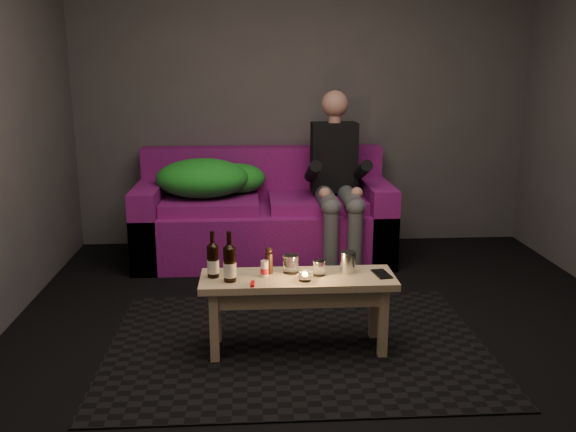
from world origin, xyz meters
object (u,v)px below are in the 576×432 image
object	(u,v)px
person	(336,175)
coffee_table	(298,290)
steel_cup	(348,262)
beer_bottle_b	(230,263)
beer_bottle_a	(213,260)
sofa	(264,219)

from	to	relation	value
person	coffee_table	size ratio (longest dim) A/B	1.28
coffee_table	steel_cup	distance (m)	0.32
coffee_table	beer_bottle_b	xyz separation A→B (m)	(-0.37, -0.05, 0.18)
beer_bottle_a	steel_cup	distance (m)	0.76
steel_cup	sofa	bearing A→B (deg)	103.87
sofa	steel_cup	world-z (taller)	sofa
person	coffee_table	world-z (taller)	person
sofa	coffee_table	world-z (taller)	sofa
coffee_table	sofa	bearing A→B (deg)	94.58
beer_bottle_b	steel_cup	bearing A→B (deg)	9.11
person	coffee_table	distance (m)	1.72
beer_bottle_b	steel_cup	world-z (taller)	beer_bottle_b
sofa	beer_bottle_a	distance (m)	1.82
beer_bottle_b	steel_cup	size ratio (longest dim) A/B	2.32
beer_bottle_a	steel_cup	world-z (taller)	beer_bottle_a
sofa	steel_cup	distance (m)	1.80
sofa	person	xyz separation A→B (m)	(0.59, -0.17, 0.39)
beer_bottle_a	beer_bottle_b	size ratio (longest dim) A/B	0.94
sofa	beer_bottle_b	distance (m)	1.88
beer_bottle_a	person	bearing A→B (deg)	60.45
sofa	beer_bottle_b	size ratio (longest dim) A/B	7.44
sofa	beer_bottle_b	xyz separation A→B (m)	(-0.23, -1.85, 0.22)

